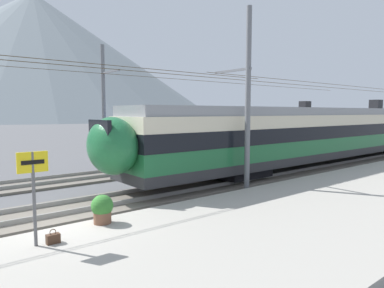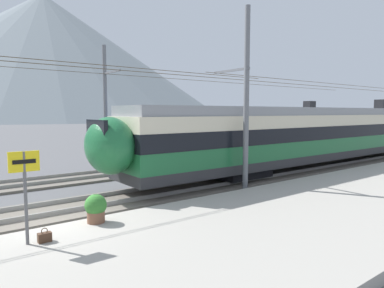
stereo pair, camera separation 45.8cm
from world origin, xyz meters
The scene contains 12 objects.
ground_plane centered at (0.00, 0.00, 0.00)m, with size 400.00×400.00×0.00m, color #565659.
platform_slab centered at (0.00, -4.26, 0.16)m, with size 120.00×7.12×0.33m, color #A39E93.
track_near centered at (0.00, 1.70, 0.07)m, with size 120.00×3.00×0.28m.
track_far centered at (0.00, 7.23, 0.07)m, with size 120.00×3.00×0.28m.
train_near_platform centered at (19.56, 1.70, 2.23)m, with size 35.38×2.90×4.27m.
train_far_track centered at (19.52, 7.23, 2.23)m, with size 27.17×3.00×4.27m.
catenary_mast_mid centered at (8.16, -0.12, 4.17)m, with size 44.80×2.25×8.11m.
catenary_mast_far_side centered at (5.73, 9.05, 4.00)m, with size 44.80×2.28×7.61m.
platform_sign centered at (-1.11, -1.82, 2.02)m, with size 0.70×0.08×2.31m.
handbag_near_sign centered at (-0.74, -1.92, 0.45)m, with size 0.32×0.18×0.37m.
potted_plant_platform_edge centered at (0.88, -1.22, 0.79)m, with size 0.64×0.64×0.85m.
mountain_central_peak centered at (48.97, 190.15, 33.51)m, with size 195.91×195.91×67.01m, color slate.
Camera 2 is at (-2.87, -10.83, 3.58)m, focal length 32.20 mm.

